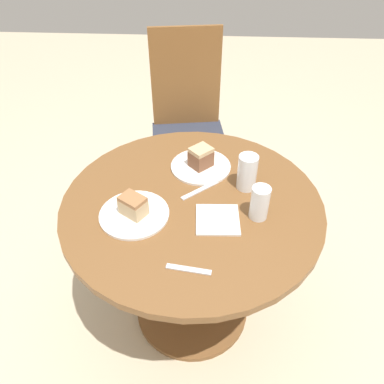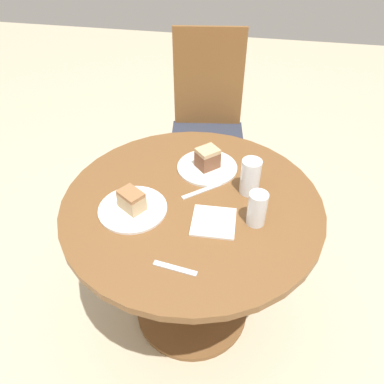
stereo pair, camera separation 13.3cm
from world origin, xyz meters
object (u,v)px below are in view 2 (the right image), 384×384
(plate_near, at_px, (207,167))
(cake_slice_far, at_px, (132,200))
(plate_far, at_px, (133,209))
(cake_slice_near, at_px, (208,158))
(glass_lemonade, at_px, (257,210))
(glass_water, at_px, (250,178))
(chair, at_px, (207,127))

(plate_near, xyz_separation_m, cake_slice_far, (-0.22, -0.29, 0.04))
(plate_far, relative_size, cake_slice_far, 2.26)
(cake_slice_near, distance_m, cake_slice_far, 0.36)
(plate_far, bearing_deg, glass_lemonade, 2.68)
(cake_slice_far, xyz_separation_m, glass_water, (0.39, 0.18, 0.02))
(chair, relative_size, glass_lemonade, 8.23)
(chair, xyz_separation_m, plate_near, (0.09, -0.62, 0.18))
(plate_near, relative_size, glass_water, 1.73)
(glass_water, bearing_deg, cake_slice_near, 147.04)
(chair, xyz_separation_m, glass_water, (0.27, -0.74, 0.24))
(glass_water, bearing_deg, cake_slice_far, -155.77)
(plate_near, relative_size, glass_lemonade, 1.93)
(plate_near, height_order, cake_slice_near, cake_slice_near)
(glass_lemonade, bearing_deg, cake_slice_near, 127.55)
(chair, bearing_deg, plate_far, -106.50)
(plate_near, bearing_deg, glass_water, -32.96)
(chair, height_order, cake_slice_far, chair)
(cake_slice_far, bearing_deg, glass_lemonade, 2.68)
(plate_near, bearing_deg, plate_far, -127.11)
(glass_water, bearing_deg, plate_near, 147.04)
(plate_near, bearing_deg, glass_lemonade, -52.45)
(cake_slice_far, bearing_deg, plate_far, -153.43)
(chair, distance_m, glass_water, 0.82)
(cake_slice_near, xyz_separation_m, glass_water, (0.17, -0.11, 0.01))
(cake_slice_near, height_order, glass_lemonade, glass_lemonade)
(chair, bearing_deg, cake_slice_far, -106.50)
(plate_far, xyz_separation_m, cake_slice_near, (0.22, 0.29, 0.05))
(plate_near, xyz_separation_m, cake_slice_near, (0.00, -0.00, 0.05))
(cake_slice_near, bearing_deg, glass_water, -32.96)
(glass_water, bearing_deg, plate_far, -155.77)
(glass_lemonade, relative_size, glass_water, 0.90)
(chair, xyz_separation_m, plate_far, (-0.13, -0.91, 0.18))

